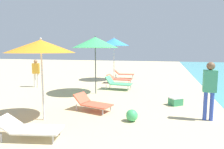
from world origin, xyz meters
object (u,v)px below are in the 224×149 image
(lounger_fourth_shoreside, at_px, (118,83))
(person_walking_near, at_px, (36,71))
(lounger_farthest_shoreside, at_px, (123,74))
(cooler_box, at_px, (176,101))
(beach_ball, at_px, (132,115))
(umbrella_fourth, at_px, (95,42))
(umbrella_farthest, at_px, (114,42))
(umbrella_third, at_px, (41,46))
(person_walking_mid, at_px, (210,85))
(lounger_third_inland, at_px, (29,128))
(lounger_farthest_inland, at_px, (119,79))
(lounger_third_shoreside, at_px, (92,103))

(lounger_fourth_shoreside, bearing_deg, person_walking_near, -169.57)
(lounger_farthest_shoreside, bearing_deg, person_walking_near, -137.44)
(cooler_box, bearing_deg, beach_ball, -120.97)
(person_walking_near, bearing_deg, umbrella_fourth, 59.19)
(person_walking_near, bearing_deg, umbrella_farthest, 115.49)
(umbrella_third, xyz_separation_m, lounger_farthest_shoreside, (0.37, 9.03, -1.79))
(beach_ball, bearing_deg, person_walking_mid, 17.93)
(umbrella_third, height_order, umbrella_farthest, umbrella_farthest)
(lounger_fourth_shoreside, xyz_separation_m, lounger_farthest_shoreside, (-0.61, 4.07, -0.00))
(umbrella_farthest, distance_m, person_walking_mid, 8.32)
(umbrella_third, bearing_deg, lounger_farthest_shoreside, 87.65)
(lounger_third_inland, height_order, umbrella_fourth, umbrella_fourth)
(beach_ball, bearing_deg, umbrella_third, -166.68)
(person_walking_near, height_order, person_walking_mid, person_walking_mid)
(lounger_fourth_shoreside, bearing_deg, umbrella_fourth, -118.97)
(lounger_fourth_shoreside, height_order, umbrella_farthest, umbrella_farthest)
(umbrella_third, distance_m, lounger_fourth_shoreside, 5.36)
(lounger_farthest_inland, xyz_separation_m, person_walking_near, (-4.07, -2.46, 0.63))
(lounger_third_shoreside, relative_size, lounger_farthest_shoreside, 0.89)
(person_walking_mid, bearing_deg, lounger_farthest_inland, 39.98)
(umbrella_fourth, distance_m, cooler_box, 4.30)
(beach_ball, bearing_deg, lounger_fourth_shoreside, 109.04)
(lounger_farthest_shoreside, distance_m, cooler_box, 7.19)
(lounger_third_inland, bearing_deg, cooler_box, 37.29)
(umbrella_farthest, relative_size, person_walking_mid, 1.70)
(umbrella_fourth, relative_size, beach_ball, 7.77)
(lounger_farthest_inland, relative_size, person_walking_near, 0.99)
(umbrella_fourth, distance_m, lounger_farthest_shoreside, 5.66)
(umbrella_third, xyz_separation_m, cooler_box, (3.75, 2.69, -1.97))
(lounger_third_inland, relative_size, lounger_fourth_shoreside, 1.13)
(person_walking_near, distance_m, person_walking_mid, 8.67)
(umbrella_third, distance_m, lounger_farthest_shoreside, 9.21)
(lounger_fourth_shoreside, distance_m, person_walking_mid, 5.21)
(lounger_third_shoreside, bearing_deg, person_walking_near, 158.82)
(umbrella_fourth, height_order, beach_ball, umbrella_fourth)
(umbrella_fourth, xyz_separation_m, lounger_farthest_shoreside, (0.16, 5.28, -2.03))
(person_walking_near, relative_size, cooler_box, 2.70)
(umbrella_third, distance_m, person_walking_near, 5.75)
(lounger_third_shoreside, bearing_deg, lounger_third_inland, -90.66)
(lounger_farthest_inland, relative_size, person_walking_mid, 0.88)
(person_walking_mid, bearing_deg, umbrella_farthest, 38.95)
(umbrella_fourth, bearing_deg, person_walking_mid, -29.47)
(umbrella_farthest, distance_m, person_walking_near, 5.24)
(person_walking_near, bearing_deg, cooler_box, 55.90)
(lounger_third_shoreside, xyz_separation_m, person_walking_near, (-4.53, 3.18, 0.64))
(lounger_fourth_shoreside, bearing_deg, cooler_box, -36.06)
(lounger_farthest_inland, bearing_deg, person_walking_near, -149.18)
(beach_ball, bearing_deg, lounger_third_inland, -139.85)
(umbrella_farthest, height_order, lounger_farthest_shoreside, umbrella_farthest)
(lounger_third_inland, xyz_separation_m, person_walking_mid, (4.17, 2.43, 0.78))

